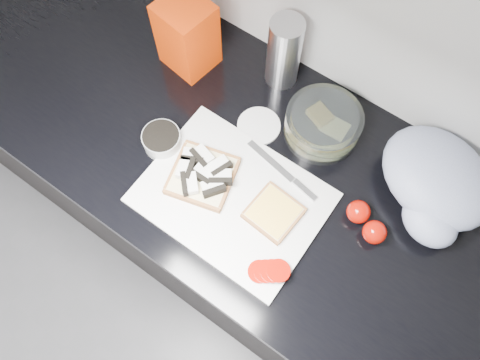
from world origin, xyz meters
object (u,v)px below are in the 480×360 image
cutting_board (232,198)px  bread_bag (187,35)px  glass_bowl (323,124)px  steel_canister (284,53)px

cutting_board → bread_bag: bearing=141.2°
cutting_board → glass_bowl: 0.27m
cutting_board → steel_canister: (-0.09, 0.34, 0.09)m
bread_bag → steel_canister: 0.24m
cutting_board → steel_canister: 0.36m
glass_bowl → bread_bag: 0.39m
glass_bowl → steel_canister: size_ratio=0.93×
bread_bag → cutting_board: bearing=-30.6°
glass_bowl → bread_bag: (-0.38, -0.01, 0.06)m
glass_bowl → bread_bag: bearing=-178.2°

